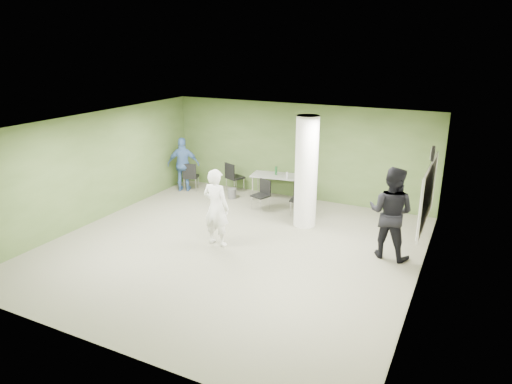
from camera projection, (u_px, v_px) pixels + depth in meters
The scene contains 17 objects.
floor at pixel (232, 247), 10.39m from camera, with size 8.00×8.00×0.00m, color #5B5B48.
ceiling at pixel (230, 125), 9.52m from camera, with size 8.00×8.00×0.00m, color white.
wall_back at pixel (298, 152), 13.36m from camera, with size 8.00×0.02×2.80m, color #3F5427.
wall_left at pixel (95, 168), 11.64m from camera, with size 0.02×8.00×2.80m, color #3F5427.
wall_right_cream at pixel (423, 219), 8.27m from camera, with size 0.02×8.00×2.80m, color beige.
column at pixel (306, 172), 11.23m from camera, with size 0.56×0.56×2.80m, color silver.
whiteboard at pixel (428, 194), 9.29m from camera, with size 0.05×2.30×1.30m.
wall_clock at pixel (433, 154), 9.02m from camera, with size 0.06×0.32×0.32m.
folding_table at pixel (278, 177), 13.37m from camera, with size 1.66×0.92×1.00m.
wastebasket at pixel (232, 193), 13.62m from camera, with size 0.26×0.26×0.30m, color #4C4C4C.
chair_back_left at pixel (190, 175), 14.21m from camera, with size 0.58×0.58×0.90m.
chair_back_right at pixel (233, 175), 14.08m from camera, with size 0.61×0.61×0.93m.
chair_table_left at pixel (262, 192), 12.64m from camera, with size 0.53×0.53×0.84m.
chair_table_right at pixel (300, 196), 12.25m from camera, with size 0.49×0.49×0.89m.
woman_white at pixel (216, 208), 10.27m from camera, with size 0.66×0.43×1.80m, color white.
man_black at pixel (391, 213), 9.67m from camera, with size 0.98×0.76×2.01m, color black.
man_blue at pixel (183, 165), 14.13m from camera, with size 0.99×0.41×1.69m, color #3B5D94.
Camera 1 is at (4.69, -8.25, 4.44)m, focal length 32.00 mm.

